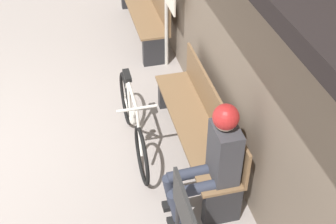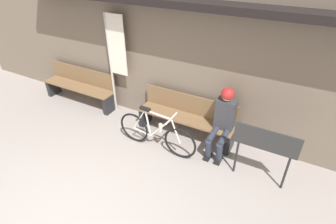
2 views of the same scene
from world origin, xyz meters
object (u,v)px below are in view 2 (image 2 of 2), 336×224
object	(u,v)px
park_bench_far	(80,86)
banner_pole	(115,53)
signboard	(265,144)
park_bench_near	(186,117)
bicycle	(156,133)
person_seated	(223,118)

from	to	relation	value
park_bench_far	banner_pole	bearing A→B (deg)	4.40
banner_pole	signboard	size ratio (longest dim) A/B	2.20
park_bench_near	bicycle	size ratio (longest dim) A/B	1.21
park_bench_far	signboard	xyz separation A→B (m)	(4.37, -0.56, 0.34)
banner_pole	person_seated	bearing A→B (deg)	-4.77
bicycle	signboard	xyz separation A→B (m)	(1.85, 0.11, 0.39)
person_seated	signboard	world-z (taller)	person_seated
park_bench_near	banner_pole	distance (m)	1.97
bicycle	park_bench_far	distance (m)	2.61
bicycle	person_seated	bearing A→B (deg)	27.46
park_bench_near	banner_pole	bearing A→B (deg)	177.12
person_seated	signboard	size ratio (longest dim) A/B	1.27
park_bench_near	person_seated	distance (m)	0.83
park_bench_near	signboard	distance (m)	1.69
park_bench_near	bicycle	world-z (taller)	same
banner_pole	bicycle	bearing A→B (deg)	-28.25
park_bench_near	signboard	size ratio (longest dim) A/B	1.95
park_bench_near	signboard	xyz separation A→B (m)	(1.56, -0.56, 0.34)
park_bench_near	park_bench_far	size ratio (longest dim) A/B	1.01
park_bench_near	bicycle	bearing A→B (deg)	-113.77
park_bench_near	bicycle	distance (m)	0.73
park_bench_far	signboard	size ratio (longest dim) A/B	1.93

